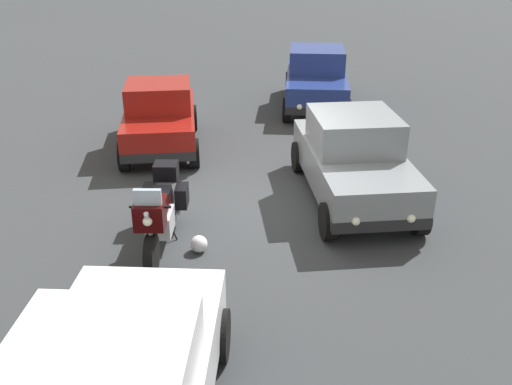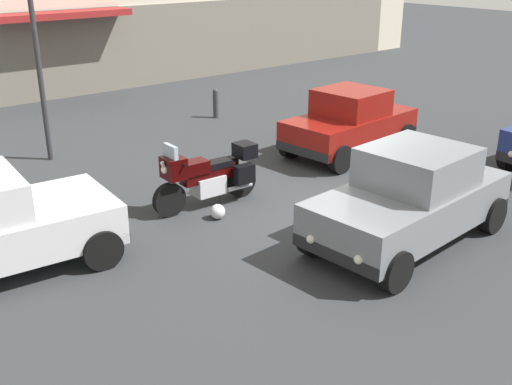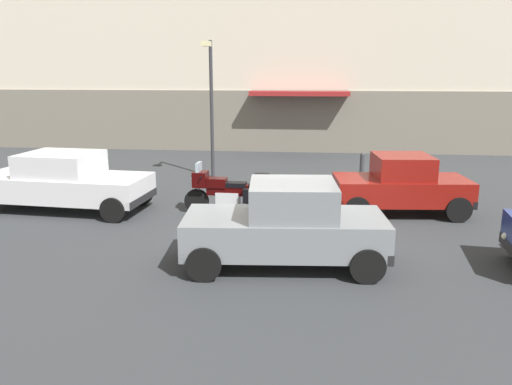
{
  "view_description": "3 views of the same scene",
  "coord_description": "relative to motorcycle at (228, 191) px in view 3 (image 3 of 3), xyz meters",
  "views": [
    {
      "loc": [
        -9.53,
        0.43,
        4.8
      ],
      "look_at": [
        -1.08,
        0.19,
        0.8
      ],
      "focal_mm": 40.09,
      "sensor_mm": 36.0,
      "label": 1
    },
    {
      "loc": [
        -7.55,
        -7.34,
        4.63
      ],
      "look_at": [
        -1.21,
        0.46,
        0.63
      ],
      "focal_mm": 43.14,
      "sensor_mm": 36.0,
      "label": 2
    },
    {
      "loc": [
        0.72,
        -10.82,
        3.67
      ],
      "look_at": [
        -0.51,
        0.79,
        0.83
      ],
      "focal_mm": 35.22,
      "sensor_mm": 36.0,
      "label": 3
    }
  ],
  "objects": [
    {
      "name": "ground_plane",
      "position": [
        1.34,
        -1.75,
        -0.62
      ],
      "size": [
        80.0,
        80.0,
        0.0
      ],
      "primitive_type": "plane",
      "color": "#2D3033"
    },
    {
      "name": "building_facade_rear",
      "position": [
        1.34,
        11.81,
        4.57
      ],
      "size": [
        35.48,
        3.4,
        10.47
      ],
      "color": "beige",
      "rests_on": "ground"
    },
    {
      "name": "motorcycle",
      "position": [
        0.0,
        0.0,
        0.0
      ],
      "size": [
        2.26,
        0.77,
        1.36
      ],
      "rotation": [
        0.0,
        0.0,
        3.1
      ],
      "color": "black",
      "rests_on": "ground"
    },
    {
      "name": "helmet",
      "position": [
        -0.24,
        -0.63,
        -0.48
      ],
      "size": [
        0.28,
        0.28,
        0.28
      ],
      "primitive_type": "sphere",
      "color": "silver",
      "rests_on": "ground"
    },
    {
      "name": "car_sedan_far",
      "position": [
        -4.46,
        -0.05,
        0.16
      ],
      "size": [
        4.67,
        2.23,
        1.56
      ],
      "rotation": [
        0.0,
        0.0,
        3.06
      ],
      "color": "silver",
      "rests_on": "ground"
    },
    {
      "name": "car_compact_side",
      "position": [
        4.49,
        0.53,
        0.15
      ],
      "size": [
        3.57,
        1.96,
        1.56
      ],
      "rotation": [
        0.0,
        0.0,
        0.09
      ],
      "color": "maroon",
      "rests_on": "ground"
    },
    {
      "name": "car_wagon_end",
      "position": [
        1.68,
        -3.42,
        0.19
      ],
      "size": [
        3.97,
        2.04,
        1.64
      ],
      "rotation": [
        0.0,
        0.0,
        3.22
      ],
      "color": "slate",
      "rests_on": "ground"
    },
    {
      "name": "streetlamp_curbside",
      "position": [
        -1.3,
        4.49,
        2.23
      ],
      "size": [
        0.28,
        0.94,
        4.67
      ],
      "color": "#2D2D33",
      "rests_on": "ground"
    },
    {
      "name": "bollard_curbside",
      "position": [
        3.96,
        5.3,
        -0.16
      ],
      "size": [
        0.16,
        0.16,
        0.86
      ],
      "color": "#333338",
      "rests_on": "ground"
    }
  ]
}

